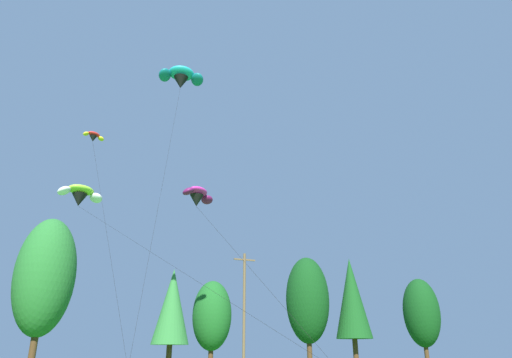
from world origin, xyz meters
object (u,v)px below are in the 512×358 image
object	(u,v)px
utility_pole	(244,309)
parafoil_kite_high_red_yellow	(94,137)
parafoil_kite_far_teal	(181,78)
parafoil_kite_low_magenta	(198,196)
parafoil_kite_mid_lime_white	(80,195)

from	to	relation	value
utility_pole	parafoil_kite_high_red_yellow	size ratio (longest dim) A/B	0.55
parafoil_kite_high_red_yellow	parafoil_kite_far_teal	xyz separation A→B (m)	(6.29, -7.48, 3.55)
parafoil_kite_low_magenta	parafoil_kite_mid_lime_white	bearing A→B (deg)	123.92
parafoil_kite_high_red_yellow	parafoil_kite_low_magenta	size ratio (longest dim) A/B	1.87
parafoil_kite_far_teal	parafoil_kite_mid_lime_white	bearing A→B (deg)	153.14
parafoil_kite_mid_lime_white	parafoil_kite_far_teal	world-z (taller)	parafoil_kite_far_teal
utility_pole	parafoil_kite_mid_lime_white	world-z (taller)	parafoil_kite_mid_lime_white
utility_pole	parafoil_kite_low_magenta	xyz separation A→B (m)	(-8.87, -14.29, 5.58)
parafoil_kite_mid_lime_white	parafoil_kite_far_teal	bearing A→B (deg)	-26.86
parafoil_kite_far_teal	parafoil_kite_low_magenta	world-z (taller)	parafoil_kite_far_teal
utility_pole	parafoil_kite_low_magenta	world-z (taller)	parafoil_kite_low_magenta
utility_pole	parafoil_kite_mid_lime_white	distance (m)	18.13
utility_pole	parafoil_kite_high_red_yellow	bearing A→B (deg)	179.91
parafoil_kite_high_red_yellow	parafoil_kite_low_magenta	bearing A→B (deg)	-65.78
parafoil_kite_far_teal	parafoil_kite_high_red_yellow	bearing A→B (deg)	130.04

